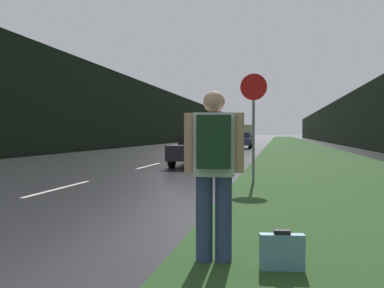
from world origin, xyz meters
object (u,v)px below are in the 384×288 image
at_px(hitchhiker_with_backpack, 214,165).
at_px(delivery_truck, 247,132).
at_px(suitcase, 282,252).
at_px(stop_sign, 253,116).
at_px(car_passing_far, 241,140).
at_px(car_passing_near, 201,149).

relative_size(hitchhiker_with_backpack, delivery_truck, 0.26).
distance_m(hitchhiker_with_backpack, suitcase, 1.08).
bearing_deg(stop_sign, car_passing_far, 95.75).
bearing_deg(suitcase, stop_sign, 87.44).
xyz_separation_m(stop_sign, suitcase, (0.68, -6.89, -1.62)).
bearing_deg(stop_sign, delivery_truck, 94.35).
bearing_deg(car_passing_far, hitchhiker_with_backpack, 94.53).
xyz_separation_m(hitchhiker_with_backpack, car_passing_far, (-2.53, 31.97, -0.30)).
xyz_separation_m(suitcase, car_passing_far, (-3.22, 32.07, 0.53)).
bearing_deg(delivery_truck, car_passing_far, -86.23).
bearing_deg(car_passing_far, delivery_truck, -86.23).
xyz_separation_m(suitcase, car_passing_near, (-3.22, 12.74, 0.49)).
height_order(hitchhiker_with_backpack, car_passing_near, hitchhiker_with_backpack).
height_order(stop_sign, car_passing_near, stop_sign).
distance_m(car_passing_far, delivery_truck, 61.37).
height_order(car_passing_far, delivery_truck, delivery_truck).
xyz_separation_m(suitcase, delivery_truck, (-7.25, 93.30, 1.54)).
height_order(stop_sign, suitcase, stop_sign).
distance_m(stop_sign, hitchhiker_with_backpack, 6.84).
distance_m(stop_sign, car_passing_near, 6.47).
relative_size(stop_sign, delivery_truck, 0.42).
relative_size(car_passing_far, delivery_truck, 0.68).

